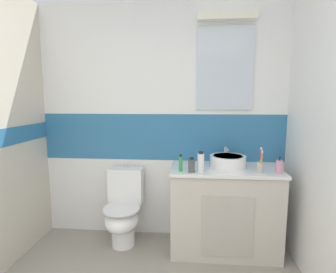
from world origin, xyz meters
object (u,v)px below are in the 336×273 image
toothbrush_cup (260,166)px  mouthwash_bottle (201,162)px  lotion_bottle_short (192,165)px  toilet (124,210)px  sink_basin (228,161)px  toothpaste_tube_upright (181,163)px  soap_dispenser (279,167)px

toothbrush_cup → mouthwash_bottle: toothbrush_cup is taller
lotion_bottle_short → mouthwash_bottle: (0.08, 0.02, 0.02)m
toilet → lotion_bottle_short: (0.70, -0.22, 0.55)m
sink_basin → toilet: sink_basin is taller
toilet → toothpaste_tube_upright: size_ratio=5.08×
toothbrush_cup → lotion_bottle_short: bearing=-176.7°
mouthwash_bottle → toilet: bearing=166.0°
soap_dispenser → toothpaste_tube_upright: size_ratio=1.01×
sink_basin → toothbrush_cup: (0.26, -0.18, 0.00)m
sink_basin → toothpaste_tube_upright: sink_basin is taller
mouthwash_bottle → sink_basin: bearing=34.9°
lotion_bottle_short → toothpaste_tube_upright: toothpaste_tube_upright is taller
soap_dispenser → toothpaste_tube_upright: 0.88m
sink_basin → soap_dispenser: bearing=-23.1°
lotion_bottle_short → toothpaste_tube_upright: (-0.10, 0.03, 0.01)m
toothbrush_cup → lotion_bottle_short: toothbrush_cup is taller
soap_dispenser → toothpaste_tube_upright: (-0.88, -0.00, 0.01)m
toilet → mouthwash_bottle: mouthwash_bottle is taller
toilet → toothpaste_tube_upright: (0.60, -0.19, 0.56)m
mouthwash_bottle → toothpaste_tube_upright: mouthwash_bottle is taller
soap_dispenser → toothpaste_tube_upright: soap_dispenser is taller
toilet → toothbrush_cup: (1.31, -0.18, 0.55)m
mouthwash_bottle → toothbrush_cup: bearing=1.3°
sink_basin → toothpaste_tube_upright: 0.49m
toothbrush_cup → sink_basin: bearing=146.3°
toothbrush_cup → soap_dispenser: (0.16, -0.01, -0.00)m
sink_basin → mouthwash_bottle: size_ratio=2.07×
mouthwash_bottle → toothpaste_tube_upright: 0.18m
lotion_bottle_short → soap_dispenser: bearing=2.1°
toilet → lotion_bottle_short: size_ratio=5.72×
sink_basin → toilet: (-1.05, 0.01, -0.54)m
lotion_bottle_short → toothpaste_tube_upright: size_ratio=0.89×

